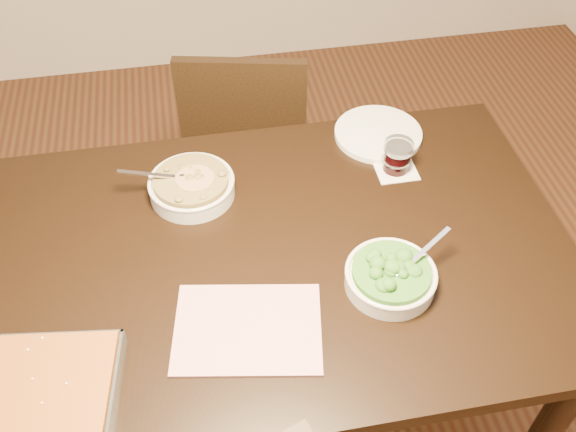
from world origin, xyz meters
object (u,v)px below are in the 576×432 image
Objects in this scene: baking_dish at (33,391)px; dinner_plate at (378,134)px; stew_bowl at (192,185)px; broccoli_bowl at (391,276)px; chair_far at (248,138)px; wine_tumbler at (397,156)px; table at (272,277)px.

baking_dish is 1.07m from dinner_plate.
stew_bowl reaches higher than baking_dish.
broccoli_bowl is at bearing -41.92° from stew_bowl.
broccoli_bowl is at bearing -103.06° from dinner_plate.
chair_far is (0.54, 1.04, -0.31)m from baking_dish.
dinner_plate is at bearing 76.94° from broccoli_bowl.
chair_far is at bearing 102.87° from broccoli_bowl.
stew_bowl is 1.00× the size of dinner_plate.
broccoli_bowl is 2.55× the size of wine_tumbler.
stew_bowl is (-0.16, 0.22, 0.13)m from table.
baking_dish is (-0.74, -0.14, -0.00)m from broccoli_bowl.
chair_far is at bearing 121.61° from wine_tumbler.
dinner_plate is (0.86, 0.64, -0.02)m from baking_dish.
baking_dish is 1.21m from chair_far.
broccoli_bowl is 0.38m from wine_tumbler.
baking_dish is at bearing -143.15° from dinner_plate.
table is 0.59m from baking_dish.
wine_tumbler reaches higher than baking_dish.
chair_far is at bearing 87.28° from table.
chair_far is at bearing 70.19° from baking_dish.
dinner_plate is at bearing 14.78° from stew_bowl.
broccoli_bowl is at bearing -30.15° from table.
wine_tumbler is (0.36, 0.22, 0.14)m from table.
table is at bearing -134.68° from dinner_plate.
broccoli_bowl is 0.97m from chair_far.
wine_tumbler reaches higher than stew_bowl.
dinner_plate is at bearing 44.42° from baking_dish.
wine_tumbler is 0.14m from dinner_plate.
dinner_plate is at bearing 141.36° from chair_far.
dinner_plate is (-0.01, 0.14, -0.04)m from wine_tumbler.
wine_tumbler reaches higher than dinner_plate.
broccoli_bowl is (0.40, -0.36, -0.00)m from stew_bowl.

